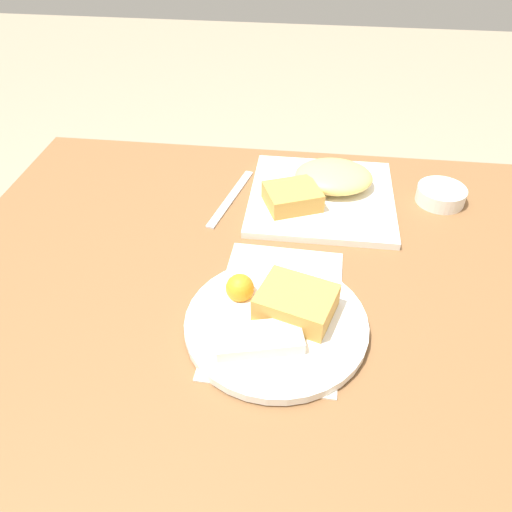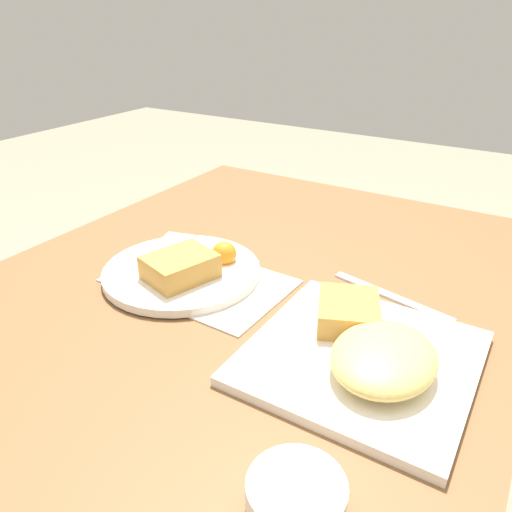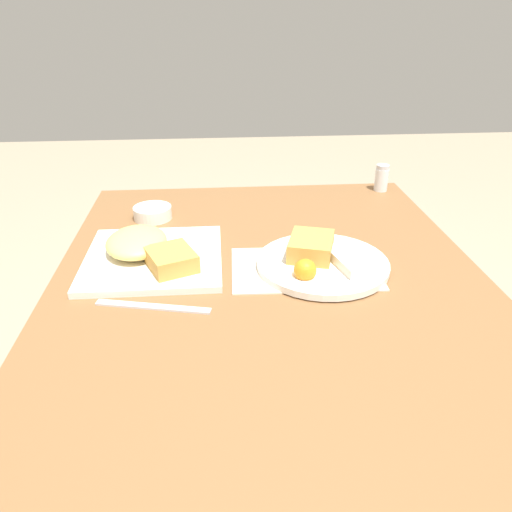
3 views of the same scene
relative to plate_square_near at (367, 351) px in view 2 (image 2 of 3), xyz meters
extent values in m
cube|color=brown|center=(0.10, 0.24, -0.04)|extent=(1.09, 0.86, 0.04)
cylinder|color=brown|center=(0.58, -0.13, -0.39)|extent=(0.05, 0.05, 0.67)
cylinder|color=brown|center=(0.58, 0.62, -0.39)|extent=(0.05, 0.05, 0.67)
cube|color=beige|center=(0.06, 0.32, -0.02)|extent=(0.20, 0.30, 0.00)
cube|color=white|center=(0.00, 0.01, -0.01)|extent=(0.28, 0.28, 0.01)
ellipsoid|color=#EFCC6B|center=(-0.02, -0.03, 0.01)|extent=(0.15, 0.13, 0.04)
cube|color=gold|center=(0.06, 0.05, 0.01)|extent=(0.12, 0.12, 0.04)
cylinder|color=white|center=(0.06, 0.35, -0.01)|extent=(0.27, 0.27, 0.01)
cube|color=gold|center=(0.03, 0.33, 0.02)|extent=(0.13, 0.11, 0.04)
cube|color=silver|center=(0.08, 0.40, 0.01)|extent=(0.13, 0.08, 0.02)
sphere|color=orange|center=(0.12, 0.31, 0.01)|extent=(0.04, 0.04, 0.04)
cylinder|color=white|center=(-0.23, -0.02, -0.01)|extent=(0.09, 0.09, 0.03)
cylinder|color=beige|center=(-0.23, -0.02, 0.01)|extent=(0.08, 0.08, 0.00)
cube|color=silver|center=(0.18, 0.02, -0.02)|extent=(0.06, 0.21, 0.00)
camera|label=1|loc=(0.03, 0.85, 0.54)|focal=35.00mm
camera|label=2|loc=(-0.52, -0.15, 0.40)|focal=35.00mm
camera|label=3|loc=(0.94, 0.15, 0.47)|focal=35.00mm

